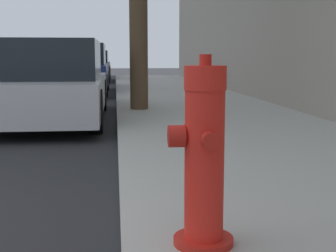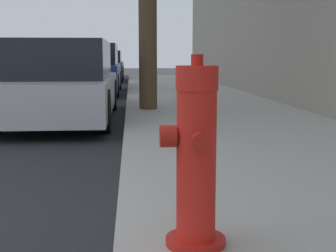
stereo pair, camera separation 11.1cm
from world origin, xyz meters
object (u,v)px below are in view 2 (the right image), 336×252
parked_car_mid (90,70)px  parked_car_far (102,66)px  parked_car_near (61,83)px  fire_hydrant (196,159)px

parked_car_mid → parked_car_far: 6.77m
parked_car_near → parked_car_mid: parked_car_mid is taller
fire_hydrant → parked_car_far: parked_car_far is taller
fire_hydrant → parked_car_mid: bearing=97.3°
parked_car_far → parked_car_mid: bearing=-89.6°
fire_hydrant → parked_car_near: (-1.46, 5.73, 0.05)m
parked_car_mid → parked_car_near: bearing=-89.9°
parked_car_near → parked_car_mid: size_ratio=1.01×
parked_car_near → parked_car_far: size_ratio=0.97×
parked_car_near → parked_car_far: (-0.06, 12.55, 0.01)m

